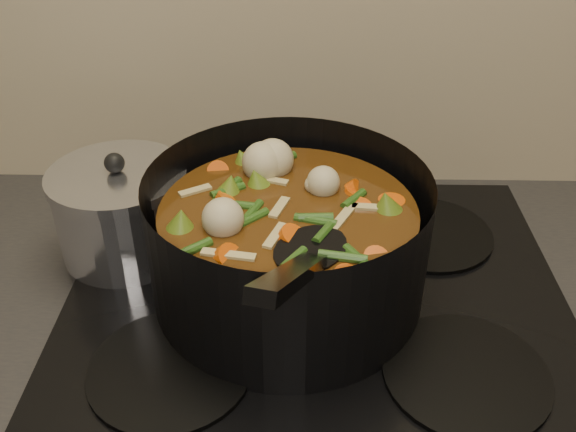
{
  "coord_description": "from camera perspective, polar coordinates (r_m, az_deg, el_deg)",
  "views": [
    {
      "loc": [
        -0.02,
        1.32,
        1.46
      ],
      "look_at": [
        -0.04,
        1.93,
        1.05
      ],
      "focal_mm": 40.0,
      "sensor_mm": 36.0,
      "label": 1
    }
  ],
  "objects": [
    {
      "name": "saucepan",
      "position": [
        0.88,
        -14.48,
        0.43
      ],
      "size": [
        0.18,
        0.18,
        0.15
      ],
      "rotation": [
        0.0,
        0.0,
        -0.26
      ],
      "color": "silver",
      "rests_on": "stovetop"
    },
    {
      "name": "stockpot",
      "position": [
        0.76,
        0.02,
        -2.49
      ],
      "size": [
        0.43,
        0.5,
        0.24
      ],
      "rotation": [
        0.0,
        0.0,
        -0.42
      ],
      "color": "black",
      "rests_on": "stovetop"
    },
    {
      "name": "stovetop",
      "position": [
        0.82,
        2.48,
        -7.41
      ],
      "size": [
        0.62,
        0.54,
        0.03
      ],
      "color": "black",
      "rests_on": "counter"
    }
  ]
}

